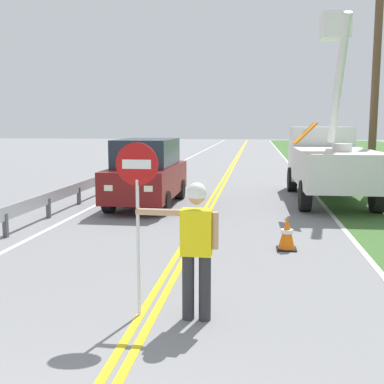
% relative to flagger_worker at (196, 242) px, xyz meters
% --- Properties ---
extents(centerline_yellow_left, '(0.11, 110.00, 0.01)m').
position_rel_flagger_worker_xyz_m(centerline_yellow_left, '(-0.75, 16.20, -1.04)').
color(centerline_yellow_left, yellow).
rests_on(centerline_yellow_left, ground).
extents(centerline_yellow_right, '(0.11, 110.00, 0.01)m').
position_rel_flagger_worker_xyz_m(centerline_yellow_right, '(-0.57, 16.20, -1.04)').
color(centerline_yellow_right, yellow).
rests_on(centerline_yellow_right, ground).
extents(edge_line_right, '(0.12, 110.00, 0.01)m').
position_rel_flagger_worker_xyz_m(edge_line_right, '(2.94, 16.20, -1.04)').
color(edge_line_right, silver).
rests_on(edge_line_right, ground).
extents(edge_line_left, '(0.12, 110.00, 0.01)m').
position_rel_flagger_worker_xyz_m(edge_line_left, '(-4.26, 16.20, -1.04)').
color(edge_line_left, silver).
rests_on(edge_line_left, ground).
extents(flagger_worker, '(1.09, 0.25, 1.83)m').
position_rel_flagger_worker_xyz_m(flagger_worker, '(0.00, 0.00, 0.00)').
color(flagger_worker, '#2D2D33').
rests_on(flagger_worker, ground).
extents(stop_sign_paddle, '(0.56, 0.04, 2.33)m').
position_rel_flagger_worker_xyz_m(stop_sign_paddle, '(-0.77, 0.02, 0.66)').
color(stop_sign_paddle, silver).
rests_on(stop_sign_paddle, ground).
extents(utility_bucket_truck, '(2.67, 6.84, 6.08)m').
position_rel_flagger_worker_xyz_m(utility_bucket_truck, '(3.21, 10.82, 0.39)').
color(utility_bucket_truck, silver).
rests_on(utility_bucket_truck, ground).
extents(oncoming_suv_nearest, '(1.92, 4.61, 2.10)m').
position_rel_flagger_worker_xyz_m(oncoming_suv_nearest, '(-2.63, 8.69, 0.01)').
color(oncoming_suv_nearest, maroon).
rests_on(oncoming_suv_nearest, ground).
extents(utility_pole_near, '(1.80, 0.28, 7.69)m').
position_rel_flagger_worker_xyz_m(utility_pole_near, '(4.98, 12.31, 2.98)').
color(utility_pole_near, brown).
rests_on(utility_pole_near, ground).
extents(traffic_cone_lead, '(0.40, 0.40, 0.70)m').
position_rel_flagger_worker_xyz_m(traffic_cone_lead, '(1.41, 3.77, -0.71)').
color(traffic_cone_lead, orange).
rests_on(traffic_cone_lead, ground).
extents(guardrail_left_shoulder, '(0.10, 32.00, 0.71)m').
position_rel_flagger_worker_xyz_m(guardrail_left_shoulder, '(-4.86, 12.00, -0.53)').
color(guardrail_left_shoulder, '#9EA0A3').
rests_on(guardrail_left_shoulder, ground).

